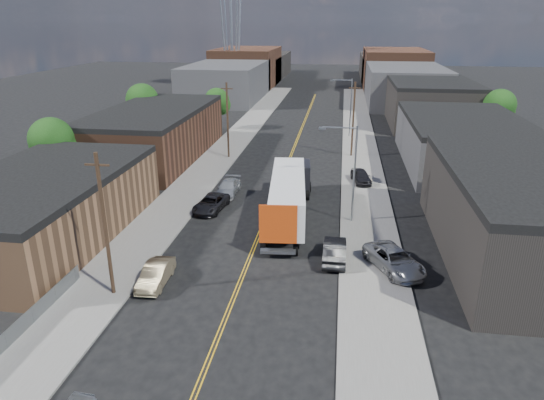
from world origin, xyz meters
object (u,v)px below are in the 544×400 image
(semi_truck, at_px, (290,192))
(car_right_oncoming, at_px, (335,251))
(car_right_lot_a, at_px, (394,260))
(car_right_lot_c, at_px, (361,176))
(car_left_b, at_px, (156,274))
(car_left_d, at_px, (228,188))
(car_left_c, at_px, (211,203))

(semi_truck, height_order, car_right_oncoming, semi_truck)
(semi_truck, relative_size, car_right_lot_a, 3.03)
(car_right_lot_a, xyz_separation_m, car_right_lot_c, (-1.85, 20.40, -0.06))
(car_left_b, xyz_separation_m, car_right_oncoming, (12.43, 5.40, 0.08))
(car_left_b, bearing_deg, car_right_lot_c, 57.14)
(car_right_oncoming, bearing_deg, car_right_lot_a, 165.16)
(car_left_d, bearing_deg, car_left_c, -95.94)
(semi_truck, relative_size, car_left_b, 3.83)
(car_right_lot_c, bearing_deg, car_left_c, -157.18)
(car_left_b, distance_m, car_right_lot_a, 17.35)
(car_left_b, height_order, car_right_lot_c, car_right_lot_c)
(semi_truck, height_order, car_right_lot_a, semi_truck)
(car_left_d, relative_size, car_right_lot_a, 0.88)
(car_left_d, bearing_deg, car_left_b, -91.29)
(semi_truck, relative_size, car_left_c, 3.35)
(car_left_c, bearing_deg, car_left_b, -83.80)
(car_left_d, height_order, car_right_lot_c, car_right_lot_c)
(semi_truck, height_order, car_left_d, semi_truck)
(car_right_lot_a, bearing_deg, car_left_b, 167.02)
(semi_truck, distance_m, car_right_oncoming, 9.37)
(semi_truck, bearing_deg, car_right_lot_a, -51.81)
(car_right_lot_a, bearing_deg, car_right_lot_c, 68.10)
(car_left_b, height_order, car_right_oncoming, car_right_oncoming)
(car_left_b, distance_m, car_left_c, 14.23)
(car_left_c, bearing_deg, semi_truck, 1.75)
(car_right_lot_a, bearing_deg, car_left_d, 110.15)
(car_left_b, distance_m, car_right_lot_c, 28.83)
(car_left_d, bearing_deg, semi_truck, -36.25)
(car_left_b, distance_m, car_right_oncoming, 13.55)
(car_right_lot_c, bearing_deg, car_left_d, -170.74)
(car_left_b, xyz_separation_m, car_right_lot_a, (16.83, 4.23, 0.20))
(car_left_b, relative_size, car_right_lot_c, 1.04)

